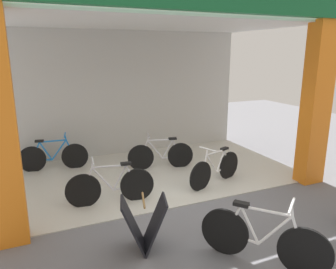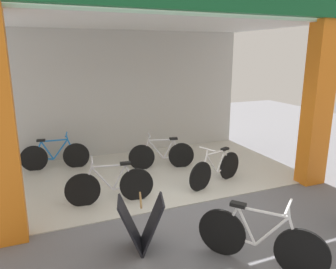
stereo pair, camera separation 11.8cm
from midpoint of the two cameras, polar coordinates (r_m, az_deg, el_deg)
The scene contains 8 objects.
ground_plane at distance 6.17m, azimuth 3.89°, elevation -12.39°, with size 20.94×20.94×0.00m, color slate.
shop_facade at distance 7.24m, azimuth -2.42°, elevation 10.34°, with size 6.67×3.97×4.25m.
bicycle_inside_0 at distance 7.85m, azimuth -0.66°, elevation -3.63°, with size 1.57×0.49×0.88m.
bicycle_inside_1 at distance 6.18m, azimuth -9.57°, elevation -8.84°, with size 1.63×0.45×0.90m.
bicycle_inside_2 at distance 8.24m, azimuth -18.87°, elevation -3.55°, with size 1.58×0.44×0.88m.
bicycle_inside_3 at distance 7.02m, azimuth 8.90°, elevation -6.06°, with size 1.50×0.59×0.87m.
bicycle_parked_0 at distance 4.65m, azimuth 16.47°, elevation -17.32°, with size 1.11×1.37×0.94m.
sandwich_board_sign at distance 4.80m, azimuth -4.02°, elevation -15.46°, with size 0.75×0.64×0.79m.
Camera 2 is at (-2.42, -4.95, 2.77)m, focal length 34.63 mm.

